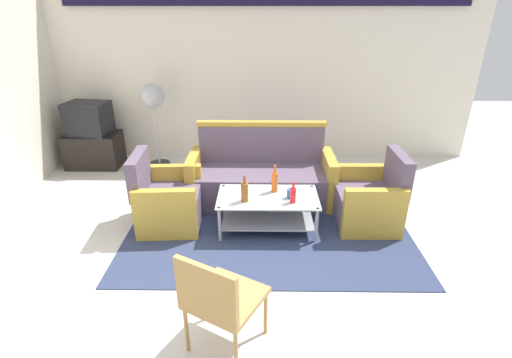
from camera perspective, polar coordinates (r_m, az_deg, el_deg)
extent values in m
plane|color=beige|center=(3.80, 1.50, -13.18)|extent=(14.00, 14.00, 0.00)
cube|color=silver|center=(6.13, 1.34, 15.96)|extent=(6.52, 0.12, 2.80)
cube|color=#2D3856|center=(4.43, 1.81, -7.07)|extent=(3.12, 2.16, 0.01)
cube|color=#5B4C60|center=(4.87, 0.76, -1.01)|extent=(1.60, 0.70, 0.42)
cube|color=#5B4C60|center=(4.99, 0.80, 5.25)|extent=(1.60, 0.14, 0.48)
cube|color=#B79333|center=(4.90, 10.63, 0.00)|extent=(0.12, 0.70, 0.62)
cube|color=#B79333|center=(4.90, -9.10, 0.12)|extent=(0.12, 0.70, 0.62)
cube|color=#B79333|center=(4.91, 0.82, 8.22)|extent=(1.64, 0.10, 0.06)
cube|color=#5B4C60|center=(4.50, -12.49, -4.10)|extent=(0.69, 0.64, 0.40)
cube|color=#5B4C60|center=(4.39, -16.98, 0.77)|extent=(0.15, 0.61, 0.45)
cube|color=#B79333|center=(4.75, -11.97, -1.23)|extent=(0.66, 0.14, 0.58)
cube|color=#B79333|center=(4.18, -13.30, -5.19)|extent=(0.66, 0.14, 0.58)
cube|color=#5B4C60|center=(4.58, 15.88, -3.96)|extent=(0.66, 0.60, 0.40)
cube|color=#5B4C60|center=(4.50, 20.31, 0.87)|extent=(0.12, 0.60, 0.45)
cube|color=#B79333|center=(4.26, 17.10, -5.02)|extent=(0.66, 0.10, 0.58)
cube|color=#B79333|center=(4.82, 15.06, -1.15)|extent=(0.66, 0.10, 0.58)
cube|color=silver|center=(4.20, 1.77, -2.68)|extent=(1.10, 0.60, 0.02)
cube|color=#9E9EA5|center=(4.33, 1.72, -5.88)|extent=(1.00, 0.52, 0.02)
cylinder|color=#9E9EA5|center=(4.54, -4.77, -3.28)|extent=(0.04, 0.04, 0.40)
cylinder|color=#9E9EA5|center=(4.56, 8.12, -3.34)|extent=(0.04, 0.04, 0.40)
cylinder|color=#9E9EA5|center=(4.09, -5.42, -6.70)|extent=(0.04, 0.04, 0.40)
cylinder|color=#9E9EA5|center=(4.11, 8.96, -6.75)|extent=(0.04, 0.04, 0.40)
cylinder|color=red|center=(4.06, 5.51, -2.43)|extent=(0.06, 0.06, 0.17)
cylinder|color=red|center=(4.00, 5.58, -0.93)|extent=(0.02, 0.02, 0.07)
cylinder|color=brown|center=(4.05, -1.70, -1.98)|extent=(0.08, 0.08, 0.21)
cylinder|color=brown|center=(3.99, -1.72, -0.07)|extent=(0.03, 0.03, 0.09)
cylinder|color=#D85919|center=(4.26, 2.78, -0.50)|extent=(0.07, 0.07, 0.22)
cylinder|color=#D85919|center=(4.20, 2.83, 1.46)|extent=(0.03, 0.03, 0.10)
cylinder|color=#2659A5|center=(4.16, 5.14, -2.16)|extent=(0.08, 0.08, 0.10)
cube|color=black|center=(6.47, -22.89, 4.01)|extent=(0.80, 0.50, 0.52)
cube|color=black|center=(6.32, -23.64, 8.24)|extent=(0.65, 0.52, 0.48)
cube|color=black|center=(6.51, -22.65, 8.83)|extent=(0.51, 0.08, 0.36)
cylinder|color=#2D2D33|center=(6.27, -14.08, 2.24)|extent=(0.32, 0.32, 0.03)
cylinder|color=#B2B2B7|center=(6.11, -14.55, 6.49)|extent=(0.03, 0.03, 0.95)
sphere|color=#B2B2B7|center=(5.96, -15.15, 11.81)|extent=(0.36, 0.36, 0.36)
cube|color=#AD844C|center=(2.88, -4.47, -17.14)|extent=(0.65, 0.65, 0.04)
cube|color=#AD844C|center=(2.60, -7.43, -16.26)|extent=(0.44, 0.27, 0.40)
cylinder|color=#AD844C|center=(3.24, -5.42, -16.49)|extent=(0.03, 0.03, 0.42)
cylinder|color=#AD844C|center=(3.07, 1.42, -19.11)|extent=(0.03, 0.03, 0.42)
cylinder|color=#AD844C|center=(3.00, -10.29, -20.92)|extent=(0.03, 0.03, 0.42)
cylinder|color=#AD844C|center=(2.82, -3.01, -24.24)|extent=(0.03, 0.03, 0.42)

